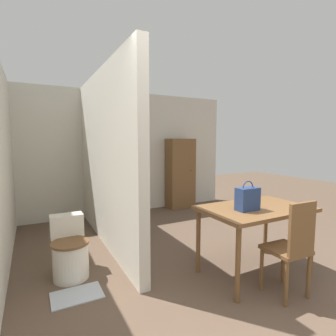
{
  "coord_description": "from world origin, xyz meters",
  "views": [
    {
      "loc": [
        -1.66,
        -1.17,
        1.52
      ],
      "look_at": [
        -0.03,
        1.95,
        1.14
      ],
      "focal_mm": 28.0,
      "sensor_mm": 36.0,
      "label": 1
    }
  ],
  "objects_px": {
    "wooden_chair": "(292,246)",
    "wooden_cabinet": "(180,173)",
    "dining_table": "(255,214)",
    "handbag": "(248,199)",
    "toilet": "(70,252)"
  },
  "relations": [
    {
      "from": "wooden_chair",
      "to": "wooden_cabinet",
      "type": "height_order",
      "value": "wooden_cabinet"
    },
    {
      "from": "handbag",
      "to": "wooden_cabinet",
      "type": "bearing_deg",
      "value": 72.65
    },
    {
      "from": "toilet",
      "to": "handbag",
      "type": "height_order",
      "value": "handbag"
    },
    {
      "from": "handbag",
      "to": "wooden_cabinet",
      "type": "relative_size",
      "value": 0.2
    },
    {
      "from": "wooden_cabinet",
      "to": "toilet",
      "type": "bearing_deg",
      "value": -142.04
    },
    {
      "from": "wooden_chair",
      "to": "handbag",
      "type": "relative_size",
      "value": 3.02
    },
    {
      "from": "wooden_chair",
      "to": "handbag",
      "type": "xyz_separation_m",
      "value": [
        -0.14,
        0.45,
        0.38
      ]
    },
    {
      "from": "wooden_chair",
      "to": "toilet",
      "type": "relative_size",
      "value": 1.47
    },
    {
      "from": "handbag",
      "to": "toilet",
      "type": "bearing_deg",
      "value": 150.06
    },
    {
      "from": "wooden_chair",
      "to": "handbag",
      "type": "distance_m",
      "value": 0.61
    },
    {
      "from": "dining_table",
      "to": "handbag",
      "type": "xyz_separation_m",
      "value": [
        -0.18,
        -0.06,
        0.21
      ]
    },
    {
      "from": "wooden_chair",
      "to": "handbag",
      "type": "bearing_deg",
      "value": 109.4
    },
    {
      "from": "dining_table",
      "to": "wooden_chair",
      "type": "relative_size",
      "value": 1.26
    },
    {
      "from": "dining_table",
      "to": "toilet",
      "type": "relative_size",
      "value": 1.85
    },
    {
      "from": "wooden_chair",
      "to": "toilet",
      "type": "distance_m",
      "value": 2.32
    }
  ]
}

